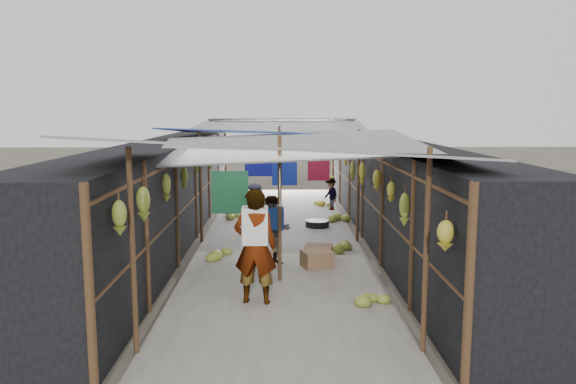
{
  "coord_description": "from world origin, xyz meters",
  "views": [
    {
      "loc": [
        -0.01,
        -6.69,
        3.03
      ],
      "look_at": [
        0.19,
        5.49,
        1.25
      ],
      "focal_mm": 35.0,
      "sensor_mm": 36.0,
      "label": 1
    }
  ],
  "objects": [
    {
      "name": "stall_left",
      "position": [
        -2.7,
        6.5,
        1.15
      ],
      "size": [
        1.4,
        15.0,
        2.3
      ],
      "primitive_type": "cube",
      "color": "black",
      "rests_on": "ground"
    },
    {
      "name": "floor_bananas",
      "position": [
        0.0,
        6.89,
        0.15
      ],
      "size": [
        3.75,
        9.69,
        0.33
      ],
      "color": "olive",
      "rests_on": "ground"
    },
    {
      "name": "market_canopy",
      "position": [
        0.03,
        6.82,
        2.41
      ],
      "size": [
        5.62,
        15.2,
        2.77
      ],
      "color": "brown",
      "rests_on": "ground"
    },
    {
      "name": "vendor_seated",
      "position": [
        1.56,
        10.14,
        0.5
      ],
      "size": [
        0.6,
        0.74,
        1.01
      ],
      "primitive_type": "imported",
      "rotation": [
        0.0,
        0.0,
        -1.17
      ],
      "color": "#47423D",
      "rests_on": "ground"
    },
    {
      "name": "vendor_elderly",
      "position": [
        -0.38,
        1.84,
        0.92
      ],
      "size": [
        0.73,
        0.53,
        1.85
      ],
      "primitive_type": "imported",
      "rotation": [
        0.0,
        0.0,
        3.01
      ],
      "color": "white",
      "rests_on": "ground"
    },
    {
      "name": "black_basin",
      "position": [
        0.98,
        7.64,
        0.09
      ],
      "size": [
        0.62,
        0.62,
        0.19
      ],
      "primitive_type": "cylinder",
      "color": "black",
      "rests_on": "ground"
    },
    {
      "name": "crate_near",
      "position": [
        0.72,
        3.86,
        0.17
      ],
      "size": [
        0.67,
        0.6,
        0.33
      ],
      "primitive_type": "cube",
      "rotation": [
        0.0,
        0.0,
        0.32
      ],
      "color": "brown",
      "rests_on": "ground"
    },
    {
      "name": "ground",
      "position": [
        0.0,
        0.0,
        0.0
      ],
      "size": [
        80.0,
        80.0,
        0.0
      ],
      "primitive_type": "plane",
      "color": "#6B6356",
      "rests_on": "ground"
    },
    {
      "name": "crate_back",
      "position": [
        -0.54,
        11.06,
        0.14
      ],
      "size": [
        0.5,
        0.44,
        0.28
      ],
      "primitive_type": "cube",
      "rotation": [
        0.0,
        0.0,
        -0.2
      ],
      "color": "brown",
      "rests_on": "ground"
    },
    {
      "name": "shopper_blue",
      "position": [
        -0.12,
        4.09,
        0.69
      ],
      "size": [
        0.77,
        0.66,
        1.38
      ],
      "primitive_type": "imported",
      "rotation": [
        0.0,
        0.0,
        0.23
      ],
      "color": "#1C4B8E",
      "rests_on": "ground"
    },
    {
      "name": "aisle_slab",
      "position": [
        0.0,
        6.5,
        0.01
      ],
      "size": [
        3.6,
        16.0,
        0.02
      ],
      "primitive_type": "cube",
      "color": "#9E998E",
      "rests_on": "ground"
    },
    {
      "name": "hanging_bananas",
      "position": [
        -0.1,
        6.53,
        1.68
      ],
      "size": [
        3.96,
        13.95,
        0.84
      ],
      "color": "olive",
      "rests_on": "ground"
    },
    {
      "name": "crate_mid",
      "position": [
        0.79,
        4.35,
        0.16
      ],
      "size": [
        0.62,
        0.53,
        0.33
      ],
      "primitive_type": "cube",
      "rotation": [
        0.0,
        0.0,
        -0.18
      ],
      "color": "brown",
      "rests_on": "ground"
    },
    {
      "name": "stall_right",
      "position": [
        2.7,
        6.5,
        1.15
      ],
      "size": [
        1.4,
        15.0,
        2.3
      ],
      "primitive_type": "cube",
      "color": "black",
      "rests_on": "ground"
    }
  ]
}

